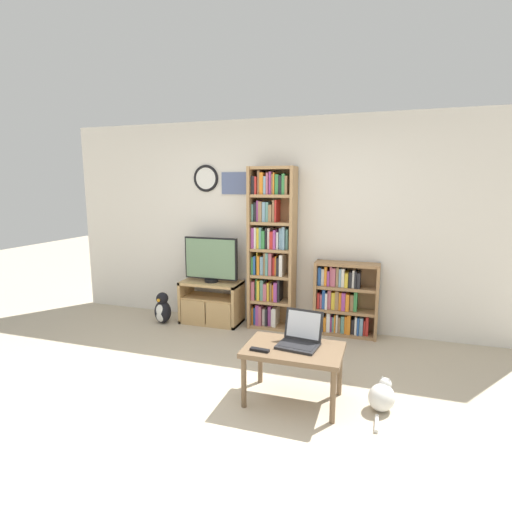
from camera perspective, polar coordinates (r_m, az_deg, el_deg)
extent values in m
plane|color=#BCAD93|center=(3.48, -6.83, -20.95)|extent=(18.00, 18.00, 0.00)
cube|color=silver|center=(5.07, 3.39, 4.52)|extent=(5.91, 0.06, 2.60)
torus|color=black|center=(5.35, -7.17, 10.94)|extent=(0.35, 0.04, 0.35)
cylinder|color=white|center=(5.35, -7.17, 10.94)|extent=(0.29, 0.02, 0.29)
cube|color=silver|center=(5.20, -3.02, 10.34)|extent=(0.39, 0.01, 0.31)
cube|color=slate|center=(5.19, -3.04, 10.34)|extent=(0.36, 0.02, 0.28)
cube|color=tan|center=(5.48, -9.92, -6.13)|extent=(0.04, 0.41, 0.55)
cube|color=tan|center=(5.18, -2.55, -6.93)|extent=(0.04, 0.41, 0.55)
cube|color=tan|center=(5.25, -6.40, -3.82)|extent=(0.78, 0.41, 0.04)
cube|color=tan|center=(5.39, -6.29, -9.17)|extent=(0.78, 0.41, 0.04)
cube|color=tan|center=(5.30, -6.35, -5.96)|extent=(0.71, 0.38, 0.04)
cube|color=tan|center=(5.25, -9.00, -7.87)|extent=(0.34, 0.02, 0.30)
cube|color=tan|center=(5.10, -5.40, -8.31)|extent=(0.34, 0.02, 0.30)
cylinder|color=black|center=(5.22, -6.38, -3.48)|extent=(0.18, 0.18, 0.04)
cube|color=black|center=(5.16, -6.44, -0.34)|extent=(0.71, 0.05, 0.54)
cube|color=slate|center=(5.13, -6.57, -0.39)|extent=(0.68, 0.01, 0.51)
cube|color=tan|center=(5.01, -0.60, 1.07)|extent=(0.04, 0.30, 2.01)
cube|color=tan|center=(4.87, 5.30, 0.76)|extent=(0.04, 0.30, 2.01)
cube|color=tan|center=(5.07, 2.74, 1.15)|extent=(0.56, 0.02, 2.01)
cube|color=tan|center=(5.18, 2.23, -9.93)|extent=(0.49, 0.26, 0.04)
cube|color=tan|center=(5.08, 2.25, -6.44)|extent=(0.49, 0.26, 0.04)
cube|color=tan|center=(5.00, 2.28, -2.82)|extent=(0.49, 0.26, 0.04)
cube|color=tan|center=(4.93, 2.31, 0.92)|extent=(0.49, 0.26, 0.04)
cube|color=tan|center=(4.89, 2.33, 4.73)|extent=(0.49, 0.26, 0.04)
cube|color=tan|center=(4.87, 2.36, 8.58)|extent=(0.49, 0.26, 0.04)
cube|color=tan|center=(4.87, 2.39, 12.45)|extent=(0.49, 0.26, 0.04)
cube|color=orange|center=(5.22, -0.19, -8.29)|extent=(0.02, 0.20, 0.22)
cube|color=#2856A8|center=(5.21, 0.12, -8.33)|extent=(0.03, 0.19, 0.22)
cube|color=#9E4293|center=(5.18, 0.51, -8.15)|extent=(0.04, 0.23, 0.26)
cube|color=#B75B70|center=(5.17, 0.90, -8.27)|extent=(0.03, 0.24, 0.25)
cube|color=white|center=(5.18, 1.40, -8.47)|extent=(0.04, 0.18, 0.21)
cube|color=#232328|center=(5.16, 1.74, -8.50)|extent=(0.02, 0.23, 0.22)
cube|color=#9E4293|center=(5.15, 2.17, -8.34)|extent=(0.04, 0.18, 0.25)
cube|color=white|center=(5.15, 2.53, -8.54)|extent=(0.02, 0.19, 0.22)
cube|color=white|center=(5.13, 2.88, -8.51)|extent=(0.04, 0.23, 0.24)
cube|color=#B75B70|center=(5.11, -0.10, -4.74)|extent=(0.04, 0.24, 0.24)
cube|color=#388947|center=(5.11, 0.35, -4.57)|extent=(0.02, 0.19, 0.27)
cube|color=gold|center=(5.09, 0.66, -4.70)|extent=(0.03, 0.23, 0.26)
cube|color=#5B9389|center=(5.08, 1.11, -4.71)|extent=(0.04, 0.21, 0.26)
cube|color=#B75B70|center=(5.07, 1.59, -4.98)|extent=(0.04, 0.22, 0.22)
cube|color=gold|center=(5.06, 2.01, -4.92)|extent=(0.03, 0.21, 0.23)
cube|color=#93704C|center=(5.06, 2.37, -4.96)|extent=(0.02, 0.19, 0.23)
cube|color=orange|center=(5.05, 2.69, -5.09)|extent=(0.03, 0.18, 0.21)
cube|color=#9E4293|center=(5.03, 3.08, -4.95)|extent=(0.04, 0.23, 0.24)
cube|color=#232328|center=(5.02, 3.50, -4.79)|extent=(0.02, 0.21, 0.28)
cube|color=#388947|center=(5.04, -0.16, -1.21)|extent=(0.03, 0.23, 0.22)
cube|color=#2856A8|center=(5.03, 0.15, -1.17)|extent=(0.03, 0.24, 0.23)
cube|color=gold|center=(5.03, 0.44, -0.90)|extent=(0.02, 0.19, 0.28)
cube|color=orange|center=(5.01, 0.70, -1.17)|extent=(0.03, 0.24, 0.24)
cube|color=#759EB7|center=(5.01, 1.14, -1.23)|extent=(0.04, 0.22, 0.23)
cube|color=#93704C|center=(4.99, 1.54, -0.98)|extent=(0.02, 0.22, 0.28)
cube|color=#5B9389|center=(4.98, 1.88, -1.00)|extent=(0.03, 0.24, 0.28)
cube|color=#B75B70|center=(4.97, 2.33, -1.03)|extent=(0.04, 0.23, 0.28)
cube|color=red|center=(4.98, 2.78, -1.34)|extent=(0.03, 0.18, 0.22)
cube|color=orange|center=(4.97, 3.06, -1.26)|extent=(0.02, 0.19, 0.24)
cube|color=#232328|center=(4.96, 3.40, -1.40)|extent=(0.04, 0.21, 0.22)
cube|color=white|center=(4.93, 3.86, -1.21)|extent=(0.04, 0.24, 0.26)
cube|color=#9E4293|center=(4.98, -0.11, 2.70)|extent=(0.04, 0.23, 0.25)
cube|color=white|center=(4.97, 0.25, 2.72)|extent=(0.02, 0.24, 0.26)
cube|color=gold|center=(4.97, 0.61, 2.65)|extent=(0.03, 0.22, 0.25)
cube|color=#5B9389|center=(4.95, 0.97, 2.69)|extent=(0.03, 0.24, 0.26)
cube|color=#388947|center=(4.94, 1.37, 2.45)|extent=(0.04, 0.24, 0.22)
cube|color=#232328|center=(4.94, 1.74, 2.63)|extent=(0.02, 0.21, 0.25)
cube|color=white|center=(4.94, 2.08, 2.61)|extent=(0.03, 0.19, 0.25)
cube|color=red|center=(4.92, 2.51, 2.37)|extent=(0.04, 0.22, 0.22)
cube|color=#9E4293|center=(4.90, 2.96, 2.46)|extent=(0.03, 0.24, 0.24)
cube|color=white|center=(4.91, 3.32, 2.29)|extent=(0.03, 0.21, 0.21)
cube|color=#759EB7|center=(4.90, 3.79, 2.57)|extent=(0.04, 0.18, 0.26)
cube|color=#759EB7|center=(4.88, 4.20, 2.65)|extent=(0.03, 0.22, 0.28)
cube|color=#5B9389|center=(4.88, 4.64, 2.47)|extent=(0.03, 0.19, 0.25)
cube|color=#5B9389|center=(4.96, -0.17, 6.24)|extent=(0.02, 0.21, 0.21)
cube|color=#232328|center=(4.95, 0.17, 6.36)|extent=(0.03, 0.20, 0.23)
cube|color=#9E4293|center=(4.95, 0.52, 6.48)|extent=(0.03, 0.19, 0.25)
cube|color=#93704C|center=(4.92, 0.95, 6.41)|extent=(0.04, 0.23, 0.25)
cube|color=#759EB7|center=(4.91, 1.45, 6.36)|extent=(0.04, 0.22, 0.24)
cube|color=#5B9389|center=(4.90, 1.90, 6.35)|extent=(0.03, 0.22, 0.24)
cube|color=#93704C|center=(4.89, 2.35, 6.15)|extent=(0.04, 0.24, 0.21)
cube|color=#93704C|center=(4.88, 2.79, 6.47)|extent=(0.03, 0.22, 0.26)
cube|color=red|center=(4.88, 3.08, 6.48)|extent=(0.02, 0.21, 0.26)
cube|color=#232328|center=(4.95, -0.09, 10.08)|extent=(0.04, 0.22, 0.22)
cube|color=red|center=(4.93, 0.30, 10.04)|extent=(0.02, 0.24, 0.21)
cube|color=#93704C|center=(4.93, 0.69, 10.44)|extent=(0.03, 0.20, 0.28)
cube|color=orange|center=(4.91, 1.13, 10.31)|extent=(0.04, 0.23, 0.26)
cube|color=#759EB7|center=(4.90, 1.60, 10.06)|extent=(0.03, 0.23, 0.21)
cube|color=#B75B70|center=(4.89, 1.94, 10.29)|extent=(0.02, 0.24, 0.25)
cube|color=#9E4293|center=(4.88, 2.31, 10.36)|extent=(0.03, 0.21, 0.27)
cube|color=#93704C|center=(4.88, 2.60, 10.21)|extent=(0.02, 0.20, 0.24)
cube|color=orange|center=(4.88, 2.83, 10.30)|extent=(0.02, 0.20, 0.26)
cube|color=#388947|center=(4.87, 3.23, 10.17)|extent=(0.04, 0.20, 0.23)
cube|color=#232328|center=(4.86, 3.71, 10.09)|extent=(0.04, 0.19, 0.22)
cube|color=#388947|center=(4.84, 4.19, 10.19)|extent=(0.03, 0.21, 0.24)
cube|color=#93704C|center=(4.83, 4.59, 10.05)|extent=(0.03, 0.23, 0.22)
cube|color=#9E754C|center=(4.96, 8.58, -5.79)|extent=(0.04, 0.25, 0.89)
cube|color=#9E754C|center=(4.90, 16.91, -6.31)|extent=(0.04, 0.25, 0.89)
cube|color=#9E754C|center=(5.02, 12.85, -5.71)|extent=(0.75, 0.02, 0.89)
cube|color=#9E754C|center=(5.05, 12.53, -10.73)|extent=(0.68, 0.21, 0.04)
cube|color=#9E754C|center=(4.95, 12.66, -7.65)|extent=(0.68, 0.21, 0.04)
cube|color=#9E754C|center=(4.88, 12.78, -4.46)|extent=(0.68, 0.21, 0.04)
cube|color=#9E754C|center=(4.82, 12.91, -1.18)|extent=(0.68, 0.21, 0.04)
cube|color=#B75B70|center=(5.05, 9.02, -9.06)|extent=(0.04, 0.16, 0.22)
cube|color=#2856A8|center=(5.04, 9.45, -9.24)|extent=(0.04, 0.19, 0.19)
cube|color=orange|center=(5.04, 9.91, -9.35)|extent=(0.03, 0.18, 0.18)
cube|color=white|center=(5.03, 10.40, -9.08)|extent=(0.04, 0.18, 0.24)
cube|color=#9E4293|center=(5.04, 10.76, -9.33)|extent=(0.02, 0.15, 0.19)
cube|color=#5B9389|center=(5.03, 11.05, -9.35)|extent=(0.02, 0.16, 0.19)
cube|color=orange|center=(5.02, 11.29, -9.25)|extent=(0.02, 0.18, 0.22)
cube|color=white|center=(5.02, 11.55, -9.23)|extent=(0.02, 0.17, 0.22)
cube|color=#93704C|center=(5.03, 11.86, -9.40)|extent=(0.03, 0.15, 0.19)
cube|color=#5B9389|center=(5.02, 12.33, -9.35)|extent=(0.04, 0.16, 0.21)
cube|color=orange|center=(5.02, 12.76, -9.36)|extent=(0.03, 0.16, 0.21)
cube|color=orange|center=(5.00, 13.17, -9.28)|extent=(0.04, 0.19, 0.24)
cube|color=#232328|center=(5.02, 13.69, -9.59)|extent=(0.04, 0.15, 0.18)
cube|color=white|center=(5.00, 14.11, -9.42)|extent=(0.03, 0.18, 0.22)
cube|color=#2856A8|center=(5.00, 14.43, -9.48)|extent=(0.02, 0.19, 0.21)
cube|color=#759EB7|center=(5.00, 14.84, -9.50)|extent=(0.04, 0.18, 0.21)
cube|color=red|center=(5.01, 15.23, -9.70)|extent=(0.02, 0.15, 0.18)
cube|color=red|center=(5.00, 15.60, -9.45)|extent=(0.03, 0.15, 0.23)
cube|color=red|center=(4.96, 9.02, -6.13)|extent=(0.03, 0.19, 0.19)
cube|color=#B75B70|center=(4.97, 9.37, -6.21)|extent=(0.02, 0.17, 0.18)
cube|color=#2856A8|center=(4.95, 9.76, -5.90)|extent=(0.04, 0.17, 0.24)
cube|color=white|center=(4.95, 10.12, -6.17)|extent=(0.03, 0.19, 0.20)
cube|color=#B75B70|center=(4.95, 10.52, -5.96)|extent=(0.04, 0.16, 0.23)
cube|color=gold|center=(4.95, 11.05, -6.14)|extent=(0.04, 0.16, 0.21)
cube|color=#93704C|center=(4.94, 11.55, -6.05)|extent=(0.04, 0.17, 0.23)
cube|color=orange|center=(4.94, 12.00, -6.17)|extent=(0.03, 0.16, 0.21)
cube|color=#9E4293|center=(4.93, 12.46, -6.20)|extent=(0.04, 0.19, 0.22)
cube|color=orange|center=(4.92, 13.00, -6.31)|extent=(0.04, 0.19, 0.21)
cube|color=#93704C|center=(4.93, 13.56, -6.37)|extent=(0.04, 0.15, 0.19)
cube|color=#388947|center=(4.92, 14.07, -6.18)|extent=(0.04, 0.16, 0.23)
cube|color=#2856A8|center=(4.89, 9.17, -2.75)|extent=(0.04, 0.17, 0.22)
cube|color=white|center=(4.90, 9.61, -2.87)|extent=(0.04, 0.15, 0.20)
cube|color=orange|center=(4.88, 10.03, -2.71)|extent=(0.03, 0.17, 0.23)
cube|color=#9E4293|center=(4.88, 10.38, -3.03)|extent=(0.03, 0.17, 0.18)
cube|color=#B75B70|center=(4.88, 10.74, -2.73)|extent=(0.03, 0.15, 0.24)
cube|color=#B75B70|center=(4.87, 11.14, -2.85)|extent=(0.04, 0.17, 0.22)
cube|color=#93704C|center=(4.87, 11.63, -2.82)|extent=(0.03, 0.17, 0.23)
cube|color=#759EB7|center=(4.86, 11.99, -2.94)|extent=(0.02, 0.17, 0.22)
cube|color=white|center=(4.86, 12.38, -2.94)|extent=(0.04, 0.17, 0.22)
cube|color=gold|center=(4.86, 12.86, -3.24)|extent=(0.04, 0.19, 0.17)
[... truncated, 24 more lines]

